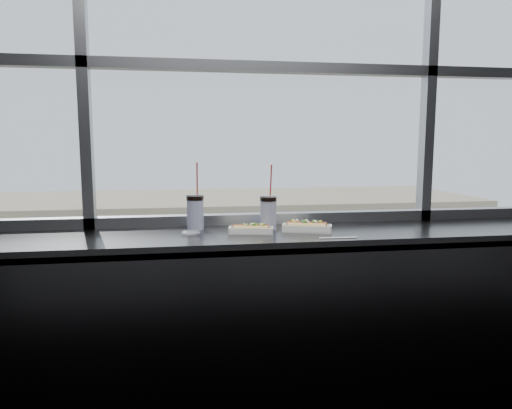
{
  "coord_description": "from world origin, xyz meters",
  "views": [
    {
      "loc": [
        -0.48,
        -1.13,
        1.56
      ],
      "look_at": [
        -0.1,
        1.23,
        1.25
      ],
      "focal_mm": 32.0,
      "sensor_mm": 36.0,
      "label": 1
    }
  ],
  "objects": [
    {
      "name": "soda_cup_right",
      "position": [
        -0.02,
        1.31,
        1.2
      ],
      "size": [
        0.1,
        0.1,
        0.36
      ],
      "color": "white",
      "rests_on": "counter"
    },
    {
      "name": "street_asphalt",
      "position": [
        0.0,
        21.5,
        -10.97
      ],
      "size": [
        80.0,
        10.0,
        0.06
      ],
      "primitive_type": "cube",
      "color": "black",
      "rests_on": "plaza_ground"
    },
    {
      "name": "window_glass",
      "position": [
        0.0,
        1.52,
        2.3
      ],
      "size": [
        6.0,
        0.0,
        6.0
      ],
      "primitive_type": "plane",
      "rotation": [
        1.57,
        0.0,
        0.0
      ],
      "color": "silver",
      "rests_on": "ground"
    },
    {
      "name": "pedestrian_b",
      "position": [
        0.03,
        28.89,
        -9.82
      ],
      "size": [
        1.01,
        0.76,
        2.28
      ],
      "primitive_type": "imported",
      "color": "#66605B",
      "rests_on": "far_sidewalk"
    },
    {
      "name": "tree_left",
      "position": [
        -7.94,
        29.5,
        -7.22
      ],
      "size": [
        3.56,
        3.56,
        5.57
      ],
      "color": "#47382B",
      "rests_on": "far_sidewalk"
    },
    {
      "name": "car_far_b",
      "position": [
        0.0,
        25.5,
        -9.96
      ],
      "size": [
        2.58,
        5.93,
        1.96
      ],
      "primitive_type": "imported",
      "rotation": [
        0.0,
        0.0,
        1.59
      ],
      "color": "#AC3200",
      "rests_on": "street_asphalt"
    },
    {
      "name": "hotdog_tray_right",
      "position": [
        0.17,
        1.2,
        1.13
      ],
      "size": [
        0.27,
        0.16,
        0.06
      ],
      "rotation": [
        0.0,
        0.0,
        -0.33
      ],
      "color": "white",
      "rests_on": "counter"
    },
    {
      "name": "far_building",
      "position": [
        0.0,
        39.5,
        -7.0
      ],
      "size": [
        50.0,
        14.0,
        8.0
      ],
      "primitive_type": "cube",
      "color": "tan",
      "rests_on": "plaza_ground"
    },
    {
      "name": "wall_back_lower",
      "position": [
        0.0,
        1.5,
        0.55
      ],
      "size": [
        6.0,
        0.0,
        6.0
      ],
      "primitive_type": "plane",
      "rotation": [
        1.57,
        0.0,
        0.0
      ],
      "color": "black",
      "rests_on": "ground"
    },
    {
      "name": "car_near_c",
      "position": [
        -0.06,
        17.5,
        -9.8
      ],
      "size": [
        3.57,
        7.08,
        2.27
      ],
      "primitive_type": "imported",
      "rotation": [
        0.0,
        0.0,
        1.68
      ],
      "color": "#7D2800",
      "rests_on": "street_asphalt"
    },
    {
      "name": "tree_right",
      "position": [
        11.85,
        29.5,
        -7.93
      ],
      "size": [
        2.89,
        2.89,
        4.52
      ],
      "color": "#47382B",
      "rests_on": "far_sidewalk"
    },
    {
      "name": "plaza_ground",
      "position": [
        0.0,
        45.0,
        -11.0
      ],
      "size": [
        120.0,
        120.0,
        0.0
      ],
      "primitive_type": "plane",
      "color": "#BCAEA0",
      "rests_on": "ground"
    },
    {
      "name": "pedestrian_d",
      "position": [
        11.0,
        30.36,
        -10.01
      ],
      "size": [
        0.85,
        0.64,
        1.91
      ],
      "primitive_type": "imported",
      "rotation": [
        0.0,
        0.0,
        3.14
      ],
      "color": "#66605B",
      "rests_on": "far_sidewalk"
    },
    {
      "name": "pedestrian_a",
      "position": [
        -5.36,
        29.1,
        -9.96
      ],
      "size": [
        0.89,
        0.66,
        1.99
      ],
      "primitive_type": "imported",
      "rotation": [
        0.0,
        0.0,
        3.14
      ],
      "color": "#66605B",
      "rests_on": "far_sidewalk"
    },
    {
      "name": "loose_straw",
      "position": [
        0.28,
        1.01,
        1.1
      ],
      "size": [
        0.19,
        0.02,
        0.01
      ],
      "primitive_type": "cylinder",
      "rotation": [
        0.0,
        1.57,
        -0.06
      ],
      "color": "white",
      "rests_on": "counter"
    },
    {
      "name": "car_far_a",
      "position": [
        -10.91,
        25.5,
        -9.85
      ],
      "size": [
        3.52,
        6.83,
        2.18
      ],
      "primitive_type": "imported",
      "rotation": [
        0.0,
        0.0,
        1.7
      ],
      "color": "black",
      "rests_on": "street_asphalt"
    },
    {
      "name": "wrapper",
      "position": [
        -0.45,
        1.21,
        1.11
      ],
      "size": [
        0.1,
        0.07,
        0.02
      ],
      "primitive_type": "ellipsoid",
      "color": "silver",
      "rests_on": "counter"
    },
    {
      "name": "counter_fascia",
      "position": [
        0.0,
        0.97,
        0.55
      ],
      "size": [
        6.0,
        0.04,
        1.04
      ],
      "primitive_type": "cube",
      "color": "#505051",
      "rests_on": "ground"
    },
    {
      "name": "tree_center",
      "position": [
        1.76,
        29.5,
        -8.04
      ],
      "size": [
        2.79,
        2.79,
        4.36
      ],
      "color": "#47382B",
      "rests_on": "far_sidewalk"
    },
    {
      "name": "pedestrian_c",
      "position": [
        4.29,
        30.33,
        -9.86
      ],
      "size": [
        0.98,
        0.74,
        2.21
      ],
      "primitive_type": "imported",
      "rotation": [
        0.0,
        0.0,
        3.14
      ],
      "color": "#66605B",
      "rests_on": "far_sidewalk"
    },
    {
      "name": "far_sidewalk",
      "position": [
        0.0,
        29.5,
        -10.98
      ],
      "size": [
        80.0,
        6.0,
        0.04
      ],
      "primitive_type": "cube",
      "color": "#BCAEA0",
      "rests_on": "plaza_ground"
    },
    {
      "name": "hotdog_tray_left",
      "position": [
        -0.13,
        1.2,
        1.12
      ],
      "size": [
        0.24,
        0.12,
        0.06
      ],
      "rotation": [
        0.0,
        0.0,
        -0.19
      ],
      "color": "white",
      "rests_on": "counter"
    },
    {
      "name": "window_mullions",
      "position": [
        0.0,
        1.5,
        2.3
      ],
      "size": [
        6.0,
        0.08,
        2.4
      ],
      "primitive_type": null,
      "color": "gray",
      "rests_on": "ground"
    },
    {
      "name": "car_far_c",
      "position": [
        13.75,
        25.5,
        -9.96
      ],
      "size": [
        2.53,
        5.94,
        1.97
      ],
      "primitive_type": "imported",
      "rotation": [
        0.0,
        0.0,
        1.56
      ],
      "color": "beige",
      "rests_on": "street_asphalt"
    },
    {
      "name": "counter",
      "position": [
        0.0,
        1.23,
        1.07
      ],
      "size": [
        6.0,
        0.55,
        0.06
      ],
      "primitive_type": "cube",
      "color": "#505051",
      "rests_on": "ground"
    },
    {
      "name": "soda_cup_left",
      "position": [
        -0.42,
        1.37,
        1.21
      ],
      "size": [
        0.1,
        0.1,
        0.37
      ],
      "color": "white",
      "rests_on": "counter"
    },
    {
      "name": "car_near_d",
      "position": [
        8.55,
        17.5,
        -9.88
      ],
      "size": [
        3.19,
        6.58,
        2.12
      ],
      "primitive_type": "imported",
      "rotation": [
        0.0,
        0.0,
        1.66
      ],
      "color": "#EEFDCE",
      "rests_on": "street_asphalt"
    }
  ]
}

